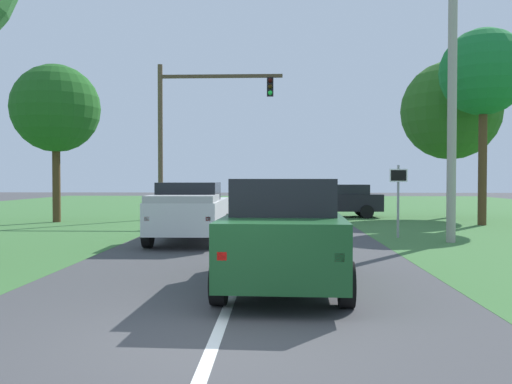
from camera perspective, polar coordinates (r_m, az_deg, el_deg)
ground_plane at (r=17.17m, az=-0.33°, el=-5.31°), size 120.00×120.00×0.00m
lane_centre_stripe at (r=6.41m, az=-4.96°, el=-16.87°), size 0.16×39.03×0.01m
red_suv_near at (r=10.02m, az=3.07°, el=-4.08°), size 2.39×5.05×2.01m
pickup_truck_lead at (r=17.01m, az=-7.08°, el=-2.04°), size 2.36×4.89×1.90m
traffic_light at (r=26.81m, az=-6.99°, el=7.76°), size 6.19×0.40×7.68m
keep_moving_sign at (r=18.74m, az=15.00°, el=0.07°), size 0.60×0.09×2.48m
oak_tree_right at (r=29.45m, az=20.15°, el=8.18°), size 5.06×5.06×8.07m
crossing_suv_far at (r=28.25m, az=8.73°, el=-0.83°), size 4.58×2.20×1.71m
utility_pole_right at (r=18.15m, az=20.28°, el=11.56°), size 0.28×0.28×10.47m
extra_tree_1 at (r=26.55m, az=-20.66°, el=8.33°), size 4.03×4.03×7.29m
extra_tree_2 at (r=25.43m, az=23.18°, el=11.63°), size 3.71×3.71×8.48m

